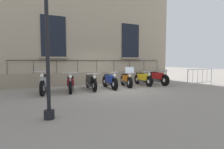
% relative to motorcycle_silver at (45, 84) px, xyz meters
% --- Properties ---
extents(ground_plane, '(60.00, 60.00, 0.00)m').
position_rel_motorcycle_silver_xyz_m(ground_plane, '(0.33, 3.54, -0.44)').
color(ground_plane, gray).
extents(building_facade, '(0.82, 12.40, 7.79)m').
position_rel_motorcycle_silver_xyz_m(building_facade, '(-2.58, 3.54, 3.33)').
color(building_facade, tan).
rests_on(building_facade, ground_plane).
extents(motorcycle_silver, '(1.92, 0.83, 1.11)m').
position_rel_motorcycle_silver_xyz_m(motorcycle_silver, '(0.00, 0.00, 0.00)').
color(motorcycle_silver, black).
rests_on(motorcycle_silver, ground_plane).
extents(motorcycle_maroon, '(1.88, 0.86, 1.01)m').
position_rel_motorcycle_silver_xyz_m(motorcycle_maroon, '(0.00, 1.23, -0.04)').
color(motorcycle_maroon, black).
rests_on(motorcycle_maroon, ground_plane).
extents(motorcycle_black, '(2.18, 0.72, 0.94)m').
position_rel_motorcycle_silver_xyz_m(motorcycle_black, '(-0.17, 2.38, 0.01)').
color(motorcycle_black, black).
rests_on(motorcycle_black, ground_plane).
extents(motorcycle_blue, '(1.98, 0.54, 0.97)m').
position_rel_motorcycle_silver_xyz_m(motorcycle_blue, '(-0.06, 3.47, -0.02)').
color(motorcycle_blue, black).
rests_on(motorcycle_blue, ground_plane).
extents(motorcycle_orange, '(1.89, 0.75, 1.21)m').
position_rel_motorcycle_silver_xyz_m(motorcycle_orange, '(-0.23, 4.68, -0.02)').
color(motorcycle_orange, black).
rests_on(motorcycle_orange, ground_plane).
extents(motorcycle_yellow, '(2.05, 0.71, 0.95)m').
position_rel_motorcycle_silver_xyz_m(motorcycle_yellow, '(-0.26, 5.94, 0.00)').
color(motorcycle_yellow, black).
rests_on(motorcycle_yellow, ground_plane).
extents(motorcycle_red, '(2.23, 0.63, 0.97)m').
position_rel_motorcycle_silver_xyz_m(motorcycle_red, '(-0.18, 7.07, 0.01)').
color(motorcycle_red, black).
rests_on(motorcycle_red, ground_plane).
extents(lamppost, '(0.36, 0.36, 5.09)m').
position_rel_motorcycle_silver_xyz_m(lamppost, '(4.04, -0.36, 2.62)').
color(lamppost, black).
rests_on(lamppost, ground_plane).
extents(crowd_barrier, '(0.16, 2.50, 1.05)m').
position_rel_motorcycle_silver_xyz_m(crowd_barrier, '(1.25, 9.39, 0.13)').
color(crowd_barrier, '#B7B7BF').
rests_on(crowd_barrier, ground_plane).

